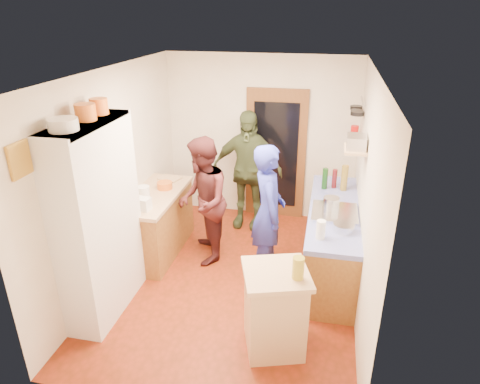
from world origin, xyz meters
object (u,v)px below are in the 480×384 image
(hutch_body, at_px, (99,222))
(person_left, at_px, (205,200))
(right_counter_base, at_px, (331,241))
(island_base, at_px, (275,312))
(person_back, at_px, (248,170))
(person_hob, at_px, (271,213))

(hutch_body, bearing_deg, person_left, 57.41)
(hutch_body, distance_m, person_left, 1.52)
(hutch_body, distance_m, right_counter_base, 2.90)
(right_counter_base, distance_m, island_base, 1.65)
(right_counter_base, distance_m, person_back, 1.73)
(person_hob, distance_m, person_back, 1.37)
(hutch_body, xyz_separation_m, person_back, (1.19, 2.31, -0.17))
(hutch_body, relative_size, island_base, 2.56)
(right_counter_base, relative_size, person_left, 1.27)
(right_counter_base, height_order, person_hob, person_hob)
(island_base, bearing_deg, person_left, 127.06)
(hutch_body, height_order, person_left, hutch_body)
(right_counter_base, height_order, person_back, person_back)
(person_back, bearing_deg, person_left, -106.90)
(hutch_body, bearing_deg, island_base, -7.63)
(person_hob, bearing_deg, person_left, 61.47)
(island_base, relative_size, person_back, 0.46)
(hutch_body, height_order, right_counter_base, hutch_body)
(right_counter_base, relative_size, person_hob, 1.26)
(hutch_body, height_order, person_hob, hutch_body)
(hutch_body, relative_size, person_hob, 1.26)
(person_hob, bearing_deg, hutch_body, 105.76)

